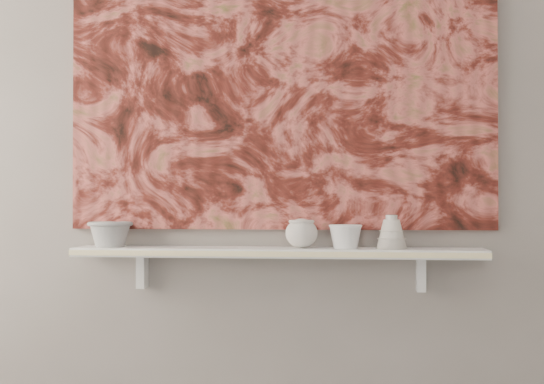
# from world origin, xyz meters

# --- Properties ---
(wall_back) EXTENTS (3.60, 0.00, 3.60)m
(wall_back) POSITION_xyz_m (0.00, 1.60, 1.35)
(wall_back) COLOR gray
(wall_back) RESTS_ON floor
(shelf) EXTENTS (1.40, 0.18, 0.03)m
(shelf) POSITION_xyz_m (0.00, 1.51, 0.92)
(shelf) COLOR white
(shelf) RESTS_ON wall_back
(shelf_stripe) EXTENTS (1.40, 0.01, 0.02)m
(shelf_stripe) POSITION_xyz_m (0.00, 1.41, 0.92)
(shelf_stripe) COLOR #FAEBA7
(shelf_stripe) RESTS_ON shelf
(bracket_left) EXTENTS (0.03, 0.06, 0.12)m
(bracket_left) POSITION_xyz_m (-0.49, 1.57, 0.84)
(bracket_left) COLOR white
(bracket_left) RESTS_ON wall_back
(bracket_right) EXTENTS (0.03, 0.06, 0.12)m
(bracket_right) POSITION_xyz_m (0.49, 1.57, 0.84)
(bracket_right) COLOR white
(bracket_right) RESTS_ON wall_back
(painting) EXTENTS (1.50, 0.02, 1.10)m
(painting) POSITION_xyz_m (0.00, 1.59, 1.54)
(painting) COLOR #5C1E17
(painting) RESTS_ON wall_back
(house_motif) EXTENTS (0.09, 0.00, 0.08)m
(house_motif) POSITION_xyz_m (0.45, 1.57, 1.23)
(house_motif) COLOR black
(house_motif) RESTS_ON painting
(bowl_grey) EXTENTS (0.19, 0.19, 0.09)m
(bowl_grey) POSITION_xyz_m (-0.59, 1.51, 0.98)
(bowl_grey) COLOR gray
(bowl_grey) RESTS_ON shelf
(cup_cream) EXTENTS (0.13, 0.13, 0.10)m
(cup_cream) POSITION_xyz_m (0.08, 1.51, 0.98)
(cup_cream) COLOR beige
(cup_cream) RESTS_ON shelf
(bell_vessel) EXTENTS (0.11, 0.11, 0.11)m
(bell_vessel) POSITION_xyz_m (0.39, 1.51, 0.99)
(bell_vessel) COLOR beige
(bell_vessel) RESTS_ON shelf
(bowl_white) EXTENTS (0.13, 0.13, 0.08)m
(bowl_white) POSITION_xyz_m (0.23, 1.51, 0.97)
(bowl_white) COLOR white
(bowl_white) RESTS_ON shelf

